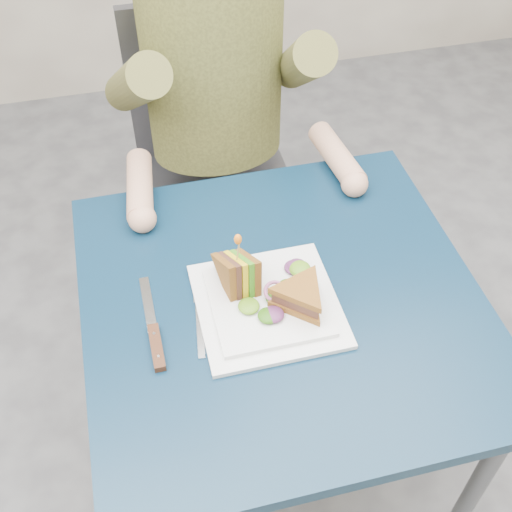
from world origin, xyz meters
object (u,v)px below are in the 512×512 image
object	(u,v)px
chair	(212,147)
plate	(268,304)
fork	(200,319)
knife	(155,339)
table	(281,323)
diner	(213,46)
sandwich_upright	(239,275)
sandwich_flat	(301,296)

from	to	relation	value
chair	plate	xyz separation A→B (m)	(-0.03, -0.76, 0.20)
chair	plate	world-z (taller)	chair
fork	knife	distance (m)	0.09
fork	plate	bearing A→B (deg)	0.15
table	diner	size ratio (longest dim) A/B	1.01
diner	knife	world-z (taller)	diner
plate	sandwich_upright	distance (m)	0.08
table	sandwich_upright	distance (m)	0.16
sandwich_flat	fork	xyz separation A→B (m)	(-0.18, 0.02, -0.04)
sandwich_flat	sandwich_upright	world-z (taller)	sandwich_upright
diner	sandwich_flat	size ratio (longest dim) A/B	4.37
sandwich_upright	plate	bearing A→B (deg)	-45.83
diner	knife	bearing A→B (deg)	-110.30
sandwich_upright	sandwich_flat	bearing A→B (deg)	-35.34
table	knife	bearing A→B (deg)	-170.44
chair	fork	world-z (taller)	chair
diner	sandwich_flat	distance (m)	0.68
fork	knife	size ratio (longest dim) A/B	0.81
chair	knife	world-z (taller)	chair
diner	knife	xyz separation A→B (m)	(-0.25, -0.67, -0.18)
plate	sandwich_flat	xyz separation A→B (m)	(0.05, -0.02, 0.04)
sandwich_upright	knife	distance (m)	0.19
diner	knife	distance (m)	0.74
chair	diner	xyz separation A→B (m)	(-0.00, -0.11, 0.37)
table	plate	world-z (taller)	plate
plate	chair	bearing A→B (deg)	87.46
sandwich_upright	knife	bearing A→B (deg)	-157.32
table	chair	size ratio (longest dim) A/B	0.81
sandwich_flat	fork	size ratio (longest dim) A/B	0.95
chair	plate	distance (m)	0.78
chair	table	bearing A→B (deg)	-90.00
chair	sandwich_flat	xyz separation A→B (m)	(0.02, -0.78, 0.23)
diner	fork	distance (m)	0.69
knife	diner	bearing A→B (deg)	69.70
table	sandwich_flat	xyz separation A→B (m)	(0.02, -0.04, 0.12)
sandwich_flat	table	bearing A→B (deg)	117.88
chair	sandwich_flat	bearing A→B (deg)	-88.42
chair	fork	distance (m)	0.80
sandwich_upright	knife	world-z (taller)	sandwich_upright
chair	knife	size ratio (longest dim) A/B	4.21
sandwich_upright	fork	bearing A→B (deg)	-151.79
table	plate	size ratio (longest dim) A/B	2.88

